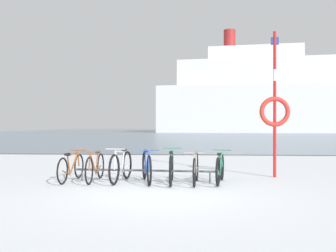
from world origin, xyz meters
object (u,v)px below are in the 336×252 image
at_px(bicycle_4, 171,168).
at_px(rescue_post, 275,108).
at_px(bicycle_2, 121,166).
at_px(bicycle_5, 196,169).
at_px(bicycle_1, 95,167).
at_px(bicycle_0, 71,167).
at_px(bicycle_6, 220,168).
at_px(bicycle_3, 147,167).
at_px(ferry_ship, 258,98).

relative_size(bicycle_4, rescue_post, 0.45).
height_order(bicycle_2, bicycle_5, bicycle_2).
height_order(bicycle_1, rescue_post, rescue_post).
height_order(bicycle_0, bicycle_2, bicycle_2).
bearing_deg(bicycle_1, rescue_post, 13.02).
height_order(bicycle_5, bicycle_6, bicycle_6).
bearing_deg(bicycle_5, bicycle_0, 175.84).
distance_m(bicycle_4, bicycle_5, 0.57).
height_order(bicycle_1, bicycle_3, bicycle_3).
bearing_deg(bicycle_0, bicycle_1, -1.79).
relative_size(bicycle_3, bicycle_5, 1.05).
bearing_deg(ferry_ship, bicycle_4, -101.30).
bearing_deg(bicycle_6, bicycle_3, 179.88).
distance_m(bicycle_0, bicycle_6, 3.59).
distance_m(bicycle_3, rescue_post, 3.71).
bearing_deg(bicycle_1, bicycle_4, -5.46).
bearing_deg(bicycle_2, bicycle_3, -3.79).
xyz_separation_m(bicycle_2, ferry_ship, (13.80, 62.85, 6.15)).
bearing_deg(ferry_ship, bicycle_3, -101.83).
relative_size(bicycle_1, bicycle_5, 1.04).
distance_m(bicycle_1, ferry_ship, 64.75).
xyz_separation_m(bicycle_0, ferry_ship, (15.03, 62.79, 6.18)).
xyz_separation_m(bicycle_4, ferry_ship, (12.58, 62.99, 6.15)).
relative_size(bicycle_2, bicycle_4, 0.99).
distance_m(rescue_post, ferry_ship, 62.75).
relative_size(bicycle_6, ferry_ship, 0.04).
relative_size(bicycle_0, bicycle_3, 0.96).
bearing_deg(rescue_post, bicycle_6, -143.14).
bearing_deg(bicycle_4, bicycle_1, 174.54).
relative_size(bicycle_5, bicycle_6, 1.02).
bearing_deg(rescue_post, bicycle_1, -166.98).
bearing_deg(bicycle_1, bicycle_2, -3.45).
bearing_deg(bicycle_5, bicycle_1, 175.26).
xyz_separation_m(bicycle_0, bicycle_4, (2.45, -0.20, 0.03)).
bearing_deg(bicycle_1, bicycle_3, -3.62).
bearing_deg(bicycle_1, bicycle_0, 178.21).
distance_m(bicycle_2, rescue_post, 4.25).
relative_size(bicycle_3, rescue_post, 0.46).
xyz_separation_m(bicycle_1, rescue_post, (4.49, 1.04, 1.45)).
bearing_deg(bicycle_2, bicycle_6, -1.09).
bearing_deg(bicycle_3, ferry_ship, 78.17).
bearing_deg(bicycle_6, bicycle_5, -168.37).
bearing_deg(bicycle_2, ferry_ship, 77.62).
height_order(bicycle_4, bicycle_6, bicycle_4).
xyz_separation_m(bicycle_0, bicycle_6, (3.59, -0.10, 0.01)).
relative_size(bicycle_5, rescue_post, 0.43).
height_order(bicycle_4, bicycle_5, bicycle_4).
bearing_deg(bicycle_5, ferry_ship, 79.21).
bearing_deg(ferry_ship, bicycle_5, -100.79).
xyz_separation_m(bicycle_2, bicycle_3, (0.62, -0.04, -0.01)).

